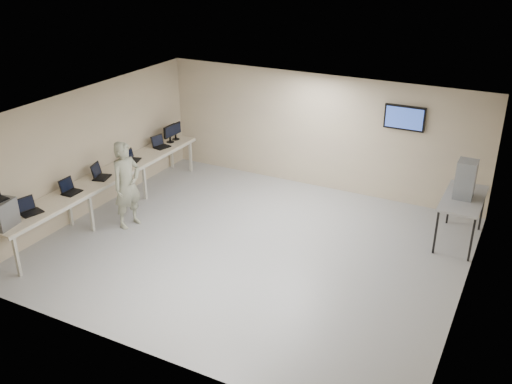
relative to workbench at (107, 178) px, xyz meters
The scene contains 13 objects.
room 3.67m from the workbench, ahead, with size 8.01×7.01×2.81m.
workbench is the anchor object (origin of this frame).
equipment_box 2.77m from the workbench, 91.31° to the right, with size 0.43×0.49×0.51m, color #5F5F5F.
laptop_0 2.14m from the workbench, 91.63° to the right, with size 0.41×0.45×0.30m.
laptop_1 1.09m from the workbench, 92.41° to the right, with size 0.32×0.38×0.29m.
laptop_2 0.25m from the workbench, 100.01° to the right, with size 0.43×0.46×0.31m.
laptop_3 0.98m from the workbench, 93.55° to the left, with size 0.36×0.38×0.26m.
laptop_4 2.01m from the workbench, 90.65° to the left, with size 0.39×0.43×0.29m.
monitor_near 2.45m from the workbench, 90.27° to the left, with size 0.20×0.45×0.44m.
monitor_far 2.68m from the workbench, 90.24° to the left, with size 0.19×0.43×0.42m.
soldier 0.87m from the workbench, 20.94° to the right, with size 0.69×0.45×1.88m, color slate.
side_table 7.51m from the workbench, 16.93° to the left, with size 0.76×1.64×0.98m.
storage_bins 7.51m from the workbench, 16.98° to the left, with size 0.36×0.40×0.77m.
Camera 1 is at (4.63, -8.77, 5.73)m, focal length 40.00 mm.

